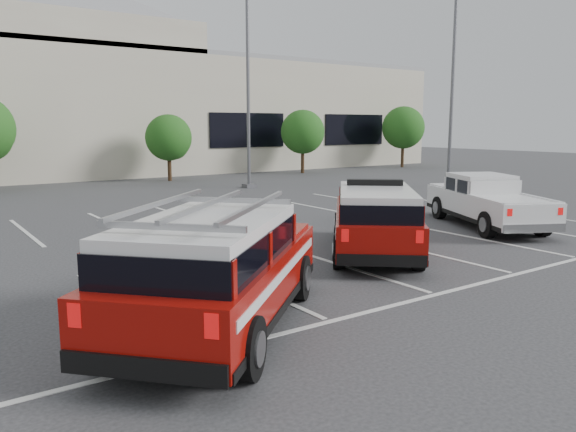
# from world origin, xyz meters

# --- Properties ---
(ground) EXTENTS (120.00, 120.00, 0.00)m
(ground) POSITION_xyz_m (0.00, 0.00, 0.00)
(ground) COLOR #2D2D2F
(ground) RESTS_ON ground
(stall_markings) EXTENTS (23.00, 15.00, 0.01)m
(stall_markings) POSITION_xyz_m (0.00, 4.50, 0.01)
(stall_markings) COLOR silver
(stall_markings) RESTS_ON ground
(convention_building) EXTENTS (60.00, 16.99, 13.20)m
(convention_building) POSITION_xyz_m (0.18, 31.86, 4.72)
(convention_building) COLOR beige
(convention_building) RESTS_ON ground
(tree_mid_right) EXTENTS (2.77, 2.77, 3.99)m
(tree_mid_right) POSITION_xyz_m (5.09, 22.05, 2.50)
(tree_mid_right) COLOR #3F2B19
(tree_mid_right) RESTS_ON ground
(tree_right) EXTENTS (3.07, 3.07, 4.42)m
(tree_right) POSITION_xyz_m (15.09, 22.05, 2.77)
(tree_right) COLOR #3F2B19
(tree_right) RESTS_ON ground
(tree_far_right) EXTENTS (3.37, 3.37, 4.85)m
(tree_far_right) POSITION_xyz_m (25.09, 22.05, 3.04)
(tree_far_right) COLOR #3F2B19
(tree_far_right) RESTS_ON ground
(light_pole_mid) EXTENTS (0.90, 0.60, 10.24)m
(light_pole_mid) POSITION_xyz_m (7.00, 16.00, 5.19)
(light_pole_mid) COLOR #59595E
(light_pole_mid) RESTS_ON ground
(light_pole_right) EXTENTS (0.90, 0.60, 10.24)m
(light_pole_right) POSITION_xyz_m (16.00, 10.00, 5.19)
(light_pole_right) COLOR #59595E
(light_pole_right) RESTS_ON ground
(fire_chief_suv) EXTENTS (5.00, 5.40, 1.90)m
(fire_chief_suv) POSITION_xyz_m (1.50, 0.50, 0.78)
(fire_chief_suv) COLOR maroon
(fire_chief_suv) RESTS_ON ground
(white_pickup) EXTENTS (4.22, 5.82, 1.70)m
(white_pickup) POSITION_xyz_m (7.34, 1.35, 0.68)
(white_pickup) COLOR silver
(white_pickup) RESTS_ON ground
(ladder_suv) EXTENTS (5.49, 5.32, 2.17)m
(ladder_suv) POSITION_xyz_m (-4.45, -2.09, 0.87)
(ladder_suv) COLOR maroon
(ladder_suv) RESTS_ON ground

